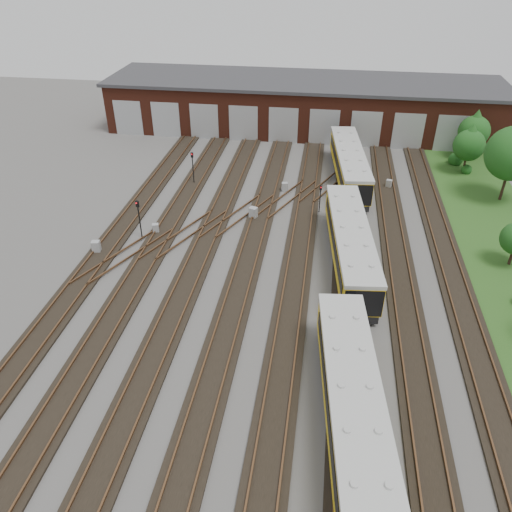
# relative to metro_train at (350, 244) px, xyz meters

# --- Properties ---
(ground) EXTENTS (120.00, 120.00, 0.00)m
(ground) POSITION_rel_metro_train_xyz_m (-6.00, -7.52, -1.92)
(ground) COLOR #484642
(ground) RESTS_ON ground
(track_network) EXTENTS (30.40, 70.00, 0.33)m
(track_network) POSITION_rel_metro_train_xyz_m (-6.17, -6.93, -1.82)
(track_network) COLOR black
(track_network) RESTS_ON ground
(maintenance_shed) EXTENTS (51.00, 12.50, 6.35)m
(maintenance_shed) POSITION_rel_metro_train_xyz_m (-6.01, 32.45, 1.28)
(maintenance_shed) COLOR #552215
(maintenance_shed) RESTS_ON ground
(grass_verge) EXTENTS (8.00, 55.00, 0.05)m
(grass_verge) POSITION_rel_metro_train_xyz_m (13.00, 2.48, -1.90)
(grass_verge) COLOR #1F4D19
(grass_verge) RESTS_ON ground
(metro_train) EXTENTS (4.29, 47.25, 3.11)m
(metro_train) POSITION_rel_metro_train_xyz_m (0.00, 0.00, 0.00)
(metro_train) COLOR black
(metro_train) RESTS_ON ground
(signal_mast_0) EXTENTS (0.31, 0.30, 3.50)m
(signal_mast_0) POSITION_rel_metro_train_xyz_m (-17.72, 1.69, 0.31)
(signal_mast_0) COLOR black
(signal_mast_0) RESTS_ON ground
(signal_mast_1) EXTENTS (0.27, 0.25, 3.48)m
(signal_mast_1) POSITION_rel_metro_train_xyz_m (-15.97, 12.94, 0.28)
(signal_mast_1) COLOR black
(signal_mast_1) RESTS_ON ground
(signal_mast_2) EXTENTS (0.23, 0.21, 2.72)m
(signal_mast_2) POSITION_rel_metro_train_xyz_m (-2.67, 8.62, -0.18)
(signal_mast_2) COLOR black
(signal_mast_2) RESTS_ON ground
(signal_mast_3) EXTENTS (0.26, 0.25, 2.59)m
(signal_mast_3) POSITION_rel_metro_train_xyz_m (0.88, 12.04, -0.25)
(signal_mast_3) COLOR black
(signal_mast_3) RESTS_ON ground
(relay_cabinet_0) EXTENTS (0.74, 0.66, 1.09)m
(relay_cabinet_0) POSITION_rel_metro_train_xyz_m (-20.53, -1.28, -1.38)
(relay_cabinet_0) COLOR #9C9EA1
(relay_cabinet_0) RESTS_ON ground
(relay_cabinet_1) EXTENTS (0.66, 0.61, 0.90)m
(relay_cabinet_1) POSITION_rel_metro_train_xyz_m (-16.70, 2.52, -1.47)
(relay_cabinet_1) COLOR #9C9EA1
(relay_cabinet_1) RESTS_ON ground
(relay_cabinet_2) EXTENTS (0.82, 0.75, 1.12)m
(relay_cabinet_2) POSITION_rel_metro_train_xyz_m (-8.64, 6.43, -1.36)
(relay_cabinet_2) COLOR #9C9EA1
(relay_cabinet_2) RESTS_ON ground
(relay_cabinet_3) EXTENTS (0.66, 0.59, 0.94)m
(relay_cabinet_3) POSITION_rel_metro_train_xyz_m (-6.36, 12.62, -1.45)
(relay_cabinet_3) COLOR #9C9EA1
(relay_cabinet_3) RESTS_ON ground
(relay_cabinet_4) EXTENTS (0.66, 0.60, 0.90)m
(relay_cabinet_4) POSITION_rel_metro_train_xyz_m (4.20, 14.98, -1.47)
(relay_cabinet_4) COLOR #9C9EA1
(relay_cabinet_4) RESTS_ON ground
(tree_0) EXTENTS (3.33, 3.33, 5.52)m
(tree_0) POSITION_rel_metro_train_xyz_m (12.59, 20.22, 1.63)
(tree_0) COLOR black
(tree_0) RESTS_ON ground
(tree_1) EXTENTS (3.50, 3.50, 5.80)m
(tree_1) POSITION_rel_metro_train_xyz_m (13.92, 24.42, 1.81)
(tree_1) COLOR black
(tree_1) RESTS_ON ground
(bush_1) EXTENTS (1.14, 1.14, 1.14)m
(bush_1) POSITION_rel_metro_train_xyz_m (12.90, 20.09, -1.35)
(bush_1) COLOR #164814
(bush_1) RESTS_ON ground
(bush_2) EXTENTS (1.59, 1.59, 1.59)m
(bush_2) POSITION_rel_metro_train_xyz_m (12.15, 22.53, -1.13)
(bush_2) COLOR #164814
(bush_2) RESTS_ON ground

